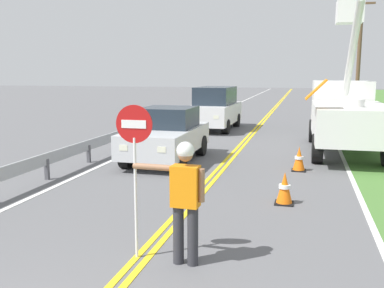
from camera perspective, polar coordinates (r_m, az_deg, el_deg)
The scene contains 13 objects.
centerline_yellow_left at distance 22.62m, azimuth 8.43°, elevation 2.21°, with size 0.11×110.00×0.01m, color yellow.
centerline_yellow_right at distance 22.60m, azimuth 8.88°, elevation 2.20°, with size 0.11×110.00×0.01m, color yellow.
edge_line_right at distance 22.53m, azimuth 17.80°, elevation 1.84°, with size 0.12×110.00×0.01m, color silver.
edge_line_left at distance 23.25m, azimuth -0.21°, elevation 2.51°, with size 0.12×110.00×0.01m, color silver.
flagger_worker at distance 6.26m, azimuth -0.96°, elevation -6.76°, with size 1.09×0.25×1.83m.
stop_sign_paddle at distance 6.39m, azimuth -7.57°, elevation -0.43°, with size 0.56×0.04×2.33m.
utility_bucket_truck at distance 16.48m, azimuth 19.58°, elevation 4.04°, with size 2.67×6.84×5.33m.
oncoming_sedan_nearest at distance 13.74m, azimuth -3.35°, elevation 1.19°, with size 1.94×4.12×1.70m.
oncoming_suv_second at distance 21.42m, azimuth 3.10°, elevation 4.74°, with size 1.99×4.64×2.10m.
utility_pole_mid at distance 34.45m, azimuth 21.17°, elevation 11.32°, with size 1.80×0.28×8.29m.
traffic_cone_lead at distance 9.51m, azimuth 12.09°, elevation -5.77°, with size 0.40×0.40×0.70m.
traffic_cone_mid at distance 12.77m, azimuth 13.91°, elevation -1.97°, with size 0.40×0.40×0.70m.
guardrail_left_shoulder at distance 19.08m, azimuth -5.43°, elevation 2.51°, with size 0.10×32.00×0.71m.
Camera 1 is at (2.30, -2.32, 2.79)m, focal length 40.49 mm.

